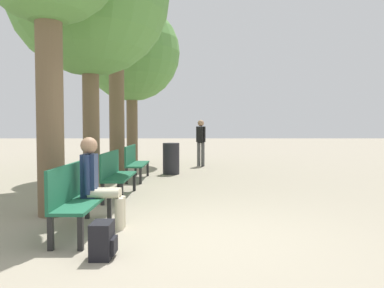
{
  "coord_description": "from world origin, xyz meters",
  "views": [
    {
      "loc": [
        -0.0,
        -4.59,
        1.39
      ],
      "look_at": [
        -0.0,
        3.38,
        1.02
      ],
      "focal_mm": 35.0,
      "sensor_mm": 36.0,
      "label": 1
    }
  ],
  "objects_px": {
    "bench_row_0": "(77,194)",
    "pedestrian_near": "(201,140)",
    "tree_row_2": "(116,20)",
    "backpack": "(103,240)",
    "bench_row_2": "(134,160)",
    "trash_bin": "(171,159)",
    "tree_row_3": "(132,53)",
    "person_seated": "(98,180)",
    "bench_row_1": "(115,171)"
  },
  "relations": [
    {
      "from": "bench_row_0",
      "to": "pedestrian_near",
      "type": "distance_m",
      "value": 8.42
    },
    {
      "from": "tree_row_2",
      "to": "backpack",
      "type": "height_order",
      "value": "tree_row_2"
    },
    {
      "from": "bench_row_2",
      "to": "backpack",
      "type": "xyz_separation_m",
      "value": [
        0.57,
        -5.85,
        -0.32
      ]
    },
    {
      "from": "tree_row_2",
      "to": "pedestrian_near",
      "type": "height_order",
      "value": "tree_row_2"
    },
    {
      "from": "pedestrian_near",
      "to": "trash_bin",
      "type": "distance_m",
      "value": 2.39
    },
    {
      "from": "tree_row_3",
      "to": "backpack",
      "type": "relative_size",
      "value": 15.27
    },
    {
      "from": "pedestrian_near",
      "to": "bench_row_0",
      "type": "bearing_deg",
      "value": -102.51
    },
    {
      "from": "pedestrian_near",
      "to": "backpack",
      "type": "bearing_deg",
      "value": -97.8
    },
    {
      "from": "tree_row_3",
      "to": "trash_bin",
      "type": "relative_size",
      "value": 6.39
    },
    {
      "from": "tree_row_2",
      "to": "trash_bin",
      "type": "distance_m",
      "value": 4.34
    },
    {
      "from": "bench_row_0",
      "to": "tree_row_3",
      "type": "bearing_deg",
      "value": 94.45
    },
    {
      "from": "person_seated",
      "to": "trash_bin",
      "type": "distance_m",
      "value": 5.91
    },
    {
      "from": "tree_row_3",
      "to": "pedestrian_near",
      "type": "relative_size",
      "value": 3.59
    },
    {
      "from": "bench_row_1",
      "to": "backpack",
      "type": "relative_size",
      "value": 4.06
    },
    {
      "from": "bench_row_2",
      "to": "tree_row_2",
      "type": "bearing_deg",
      "value": 119.56
    },
    {
      "from": "bench_row_1",
      "to": "pedestrian_near",
      "type": "xyz_separation_m",
      "value": [
        1.82,
        5.77,
        0.42
      ]
    },
    {
      "from": "bench_row_1",
      "to": "pedestrian_near",
      "type": "height_order",
      "value": "pedestrian_near"
    },
    {
      "from": "tree_row_2",
      "to": "pedestrian_near",
      "type": "xyz_separation_m",
      "value": [
        2.51,
        2.12,
        -3.56
      ]
    },
    {
      "from": "bench_row_0",
      "to": "backpack",
      "type": "height_order",
      "value": "bench_row_0"
    },
    {
      "from": "tree_row_2",
      "to": "person_seated",
      "type": "height_order",
      "value": "tree_row_2"
    },
    {
      "from": "bench_row_1",
      "to": "pedestrian_near",
      "type": "relative_size",
      "value": 0.95
    },
    {
      "from": "bench_row_0",
      "to": "trash_bin",
      "type": "bearing_deg",
      "value": 81.56
    },
    {
      "from": "tree_row_3",
      "to": "trash_bin",
      "type": "xyz_separation_m",
      "value": [
        1.59,
        -2.82,
        -3.6
      ]
    },
    {
      "from": "tree_row_3",
      "to": "trash_bin",
      "type": "distance_m",
      "value": 4.84
    },
    {
      "from": "bench_row_2",
      "to": "bench_row_1",
      "type": "bearing_deg",
      "value": -90.0
    },
    {
      "from": "tree_row_3",
      "to": "backpack",
      "type": "height_order",
      "value": "tree_row_3"
    },
    {
      "from": "backpack",
      "to": "tree_row_2",
      "type": "bearing_deg",
      "value": 100.08
    },
    {
      "from": "backpack",
      "to": "person_seated",
      "type": "bearing_deg",
      "value": 106.42
    },
    {
      "from": "tree_row_2",
      "to": "tree_row_3",
      "type": "height_order",
      "value": "tree_row_3"
    },
    {
      "from": "bench_row_0",
      "to": "backpack",
      "type": "distance_m",
      "value": 1.16
    },
    {
      "from": "bench_row_1",
      "to": "tree_row_3",
      "type": "relative_size",
      "value": 0.27
    },
    {
      "from": "bench_row_1",
      "to": "backpack",
      "type": "xyz_separation_m",
      "value": [
        0.57,
        -3.41,
        -0.32
      ]
    },
    {
      "from": "tree_row_2",
      "to": "pedestrian_near",
      "type": "bearing_deg",
      "value": 40.12
    },
    {
      "from": "backpack",
      "to": "bench_row_1",
      "type": "bearing_deg",
      "value": 99.43
    },
    {
      "from": "bench_row_2",
      "to": "backpack",
      "type": "relative_size",
      "value": 4.06
    },
    {
      "from": "backpack",
      "to": "trash_bin",
      "type": "relative_size",
      "value": 0.42
    },
    {
      "from": "tree_row_2",
      "to": "trash_bin",
      "type": "bearing_deg",
      "value": -1.46
    },
    {
      "from": "bench_row_0",
      "to": "bench_row_2",
      "type": "xyz_separation_m",
      "value": [
        0.0,
        4.88,
        0.0
      ]
    },
    {
      "from": "pedestrian_near",
      "to": "bench_row_2",
      "type": "bearing_deg",
      "value": -118.67
    },
    {
      "from": "pedestrian_near",
      "to": "tree_row_3",
      "type": "bearing_deg",
      "value": 165.31
    },
    {
      "from": "bench_row_0",
      "to": "person_seated",
      "type": "relative_size",
      "value": 1.24
    },
    {
      "from": "bench_row_1",
      "to": "trash_bin",
      "type": "distance_m",
      "value": 3.73
    },
    {
      "from": "tree_row_2",
      "to": "person_seated",
      "type": "distance_m",
      "value": 7.1
    },
    {
      "from": "bench_row_0",
      "to": "person_seated",
      "type": "bearing_deg",
      "value": 39.51
    },
    {
      "from": "tree_row_2",
      "to": "bench_row_1",
      "type": "bearing_deg",
      "value": -79.31
    },
    {
      "from": "bench_row_0",
      "to": "pedestrian_near",
      "type": "bearing_deg",
      "value": 77.49
    },
    {
      "from": "backpack",
      "to": "bench_row_2",
      "type": "bearing_deg",
      "value": 95.53
    },
    {
      "from": "person_seated",
      "to": "pedestrian_near",
      "type": "bearing_deg",
      "value": 78.75
    },
    {
      "from": "bench_row_2",
      "to": "tree_row_3",
      "type": "relative_size",
      "value": 0.27
    },
    {
      "from": "bench_row_2",
      "to": "tree_row_2",
      "type": "relative_size",
      "value": 0.27
    }
  ]
}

